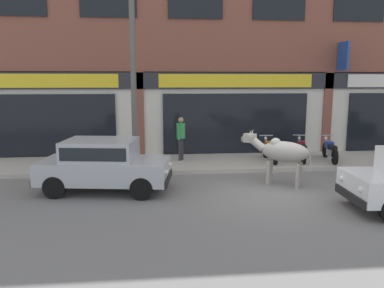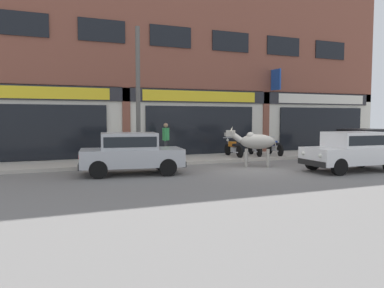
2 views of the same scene
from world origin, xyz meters
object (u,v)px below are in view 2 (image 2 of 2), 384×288
Objects in this scene: car_3 at (363,143)px; motorcycle_0 at (234,148)px; cow at (255,142)px; pedestrian at (166,137)px; car_1 at (352,149)px; car_0 at (131,151)px; motorcycle_1 at (255,148)px; utility_pole at (138,96)px; motorcycle_2 at (275,147)px.

car_3 reaches higher than motorcycle_0.
pedestrian is (-2.72, 3.18, 0.11)m from cow.
car_3 is 2.36× the size of pedestrian.
car_3 is at bearing 37.63° from car_1.
motorcycle_1 is (6.81, 2.79, -0.29)m from car_0.
pedestrian reaches higher than car_3.
cow reaches higher than car_0.
utility_pole is (-10.23, 1.81, 2.06)m from car_3.
car_0 is 11.01m from car_3.
car_0 reaches higher than motorcycle_2.
car_1 is at bearing -46.24° from pedestrian.
pedestrian is at bearing 133.76° from car_1.
cow is 0.49× the size of car_0.
utility_pole reaches higher than car_1.
motorcycle_1 is at bearing -1.22° from motorcycle_0.
pedestrian reaches higher than cow.
motorcycle_0 is at bearing 26.62° from car_0.
utility_pole is (-7.00, 4.30, 2.06)m from car_1.
car_1 is at bearing -31.57° from utility_pole.
pedestrian is (2.38, 3.28, 0.31)m from car_0.
car_0 is 1.00× the size of car_3.
motorcycle_0 is 2.22m from motorcycle_2.
car_0 is 2.11× the size of motorcycle_1.
car_1 is at bearing -67.39° from motorcycle_0.
motorcycle_2 is at bearing 42.95° from cow.
motorcycle_2 is at bearing 18.63° from car_0.
cow is 3.63m from car_1.
motorcycle_0 is (-5.38, 2.68, -0.29)m from car_3.
cow reaches higher than car_3.
car_3 is at bearing -32.32° from motorcycle_1.
motorcycle_1 is 0.33× the size of utility_pole.
car_0 is 2.35× the size of pedestrian.
motorcycle_2 is at bearing -6.69° from pedestrian.
cow is 1.05× the size of motorcycle_1.
car_1 is 7.81m from pedestrian.
motorcycle_0 is 1.18m from motorcycle_1.
cow is 0.51× the size of car_1.
cow is at bearing -137.05° from motorcycle_2.
motorcycle_2 is at bearing 141.66° from car_3.
car_0 and car_3 have the same top height.
car_0 is 1.02× the size of car_1.
utility_pole is at bearing -140.30° from pedestrian.
car_1 is 2.06× the size of motorcycle_1.
car_1 reaches higher than motorcycle_2.
cow is 5.91m from car_3.
motorcycle_2 is at bearing -4.57° from motorcycle_0.
car_1 is 2.05× the size of motorcycle_2.
utility_pole is (-4.33, 1.85, 1.86)m from cow.
motorcycle_1 is at bearing 171.64° from motorcycle_2.
pedestrian reaches higher than motorcycle_1.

